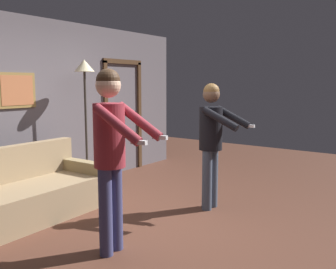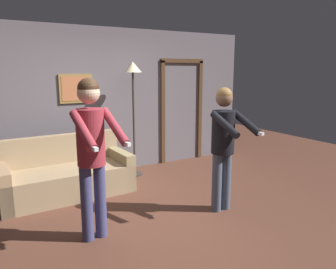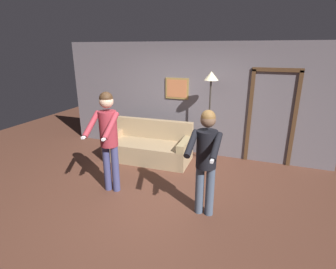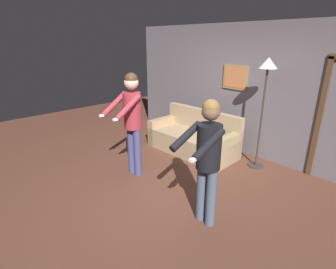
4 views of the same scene
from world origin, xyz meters
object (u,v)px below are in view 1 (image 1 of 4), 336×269
couch (26,196)px  person_standing_left (111,143)px  person_standing_right (212,134)px  torchiere_lamp (85,84)px

couch → person_standing_left: 1.73m
couch → person_standing_left: (-0.05, -1.52, 0.82)m
couch → person_standing_left: bearing=-91.7°
couch → person_standing_left: size_ratio=1.08×
person_standing_left → person_standing_right: size_ratio=1.08×
couch → person_standing_left: person_standing_left is taller
couch → torchiere_lamp: size_ratio=0.96×
couch → person_standing_right: bearing=-44.5°
couch → torchiere_lamp: bearing=15.0°
torchiere_lamp → person_standing_right: size_ratio=1.21×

